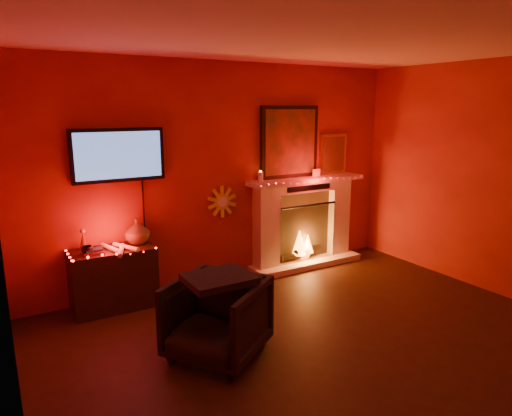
{
  "coord_description": "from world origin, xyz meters",
  "views": [
    {
      "loc": [
        -2.52,
        -2.55,
        2.15
      ],
      "look_at": [
        -0.02,
        1.7,
        1.06
      ],
      "focal_mm": 32.0,
      "sensor_mm": 36.0,
      "label": 1
    }
  ],
  "objects_px": {
    "tv": "(118,155)",
    "console_table": "(115,274)",
    "sunburst_clock": "(222,202)",
    "fireplace": "(303,214)",
    "armchair": "(217,318)"
  },
  "relations": [
    {
      "from": "tv",
      "to": "console_table",
      "type": "relative_size",
      "value": 1.3
    },
    {
      "from": "sunburst_clock",
      "to": "console_table",
      "type": "xyz_separation_m",
      "value": [
        -1.41,
        -0.22,
        -0.62
      ]
    },
    {
      "from": "sunburst_clock",
      "to": "tv",
      "type": "bearing_deg",
      "value": -178.76
    },
    {
      "from": "fireplace",
      "to": "console_table",
      "type": "height_order",
      "value": "fireplace"
    },
    {
      "from": "console_table",
      "to": "armchair",
      "type": "xyz_separation_m",
      "value": [
        0.52,
        -1.47,
        -0.03
      ]
    },
    {
      "from": "fireplace",
      "to": "armchair",
      "type": "bearing_deg",
      "value": -142.61
    },
    {
      "from": "fireplace",
      "to": "tv",
      "type": "relative_size",
      "value": 1.76
    },
    {
      "from": "tv",
      "to": "fireplace",
      "type": "bearing_deg",
      "value": -1.5
    },
    {
      "from": "console_table",
      "to": "armchair",
      "type": "distance_m",
      "value": 1.56
    },
    {
      "from": "fireplace",
      "to": "armchair",
      "type": "xyz_separation_m",
      "value": [
        -2.09,
        -1.6,
        -0.37
      ]
    },
    {
      "from": "sunburst_clock",
      "to": "armchair",
      "type": "bearing_deg",
      "value": -117.98
    },
    {
      "from": "tv",
      "to": "sunburst_clock",
      "type": "height_order",
      "value": "tv"
    },
    {
      "from": "tv",
      "to": "console_table",
      "type": "xyz_separation_m",
      "value": [
        -0.17,
        -0.19,
        -1.27
      ]
    },
    {
      "from": "fireplace",
      "to": "tv",
      "type": "distance_m",
      "value": 2.61
    },
    {
      "from": "tv",
      "to": "sunburst_clock",
      "type": "relative_size",
      "value": 3.1
    }
  ]
}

